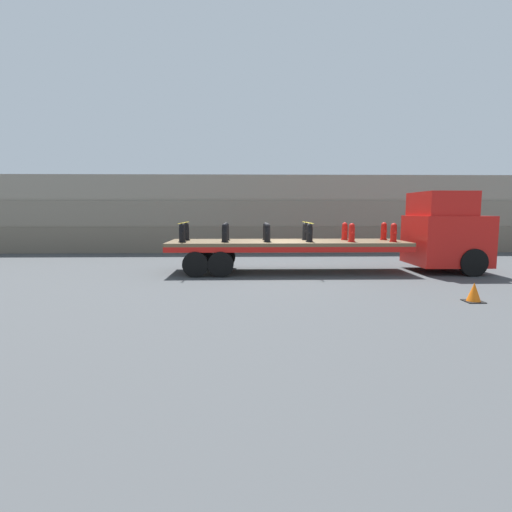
{
  "coord_description": "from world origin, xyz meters",
  "views": [
    {
      "loc": [
        -1.64,
        -15.87,
        2.46
      ],
      "look_at": [
        -1.24,
        0.0,
        0.65
      ],
      "focal_mm": 28.0,
      "sensor_mm": 36.0,
      "label": 1
    }
  ],
  "objects_px": {
    "fire_hydrant_black_near_2": "(267,233)",
    "fire_hydrant_black_far_3": "(305,231)",
    "fire_hydrant_black_far_1": "(226,232)",
    "traffic_cone": "(474,292)",
    "flatbed_trailer": "(269,247)",
    "fire_hydrant_red_far_4": "(345,231)",
    "truck_cab": "(447,232)",
    "fire_hydrant_black_far_0": "(186,232)",
    "fire_hydrant_black_far_2": "(266,232)",
    "fire_hydrant_red_near_5": "(394,233)",
    "fire_hydrant_black_near_1": "(225,233)",
    "fire_hydrant_red_far_5": "(384,231)",
    "fire_hydrant_black_near_0": "(182,233)",
    "fire_hydrant_black_near_3": "(310,233)",
    "fire_hydrant_red_near_4": "(352,233)"
  },
  "relations": [
    {
      "from": "fire_hydrant_black_near_1",
      "to": "fire_hydrant_black_near_2",
      "type": "distance_m",
      "value": 1.63
    },
    {
      "from": "fire_hydrant_black_far_0",
      "to": "fire_hydrant_black_far_2",
      "type": "distance_m",
      "value": 3.27
    },
    {
      "from": "fire_hydrant_black_far_1",
      "to": "fire_hydrant_red_far_5",
      "type": "bearing_deg",
      "value": 0.0
    },
    {
      "from": "fire_hydrant_red_near_5",
      "to": "fire_hydrant_black_near_2",
      "type": "bearing_deg",
      "value": 180.0
    },
    {
      "from": "truck_cab",
      "to": "fire_hydrant_black_near_2",
      "type": "xyz_separation_m",
      "value": [
        -7.29,
        -0.55,
        0.01
      ]
    },
    {
      "from": "flatbed_trailer",
      "to": "fire_hydrant_black_far_2",
      "type": "distance_m",
      "value": 0.82
    },
    {
      "from": "fire_hydrant_black_far_1",
      "to": "fire_hydrant_black_far_3",
      "type": "bearing_deg",
      "value": 0.0
    },
    {
      "from": "fire_hydrant_black_far_1",
      "to": "fire_hydrant_black_near_2",
      "type": "xyz_separation_m",
      "value": [
        1.63,
        -1.1,
        0.0
      ]
    },
    {
      "from": "fire_hydrant_red_near_4",
      "to": "fire_hydrant_black_far_2",
      "type": "bearing_deg",
      "value": 161.33
    },
    {
      "from": "fire_hydrant_red_near_4",
      "to": "traffic_cone",
      "type": "relative_size",
      "value": 1.37
    },
    {
      "from": "fire_hydrant_black_far_3",
      "to": "fire_hydrant_red_near_4",
      "type": "height_order",
      "value": "same"
    },
    {
      "from": "flatbed_trailer",
      "to": "fire_hydrant_black_far_1",
      "type": "distance_m",
      "value": 1.9
    },
    {
      "from": "fire_hydrant_black_far_2",
      "to": "fire_hydrant_black_near_3",
      "type": "bearing_deg",
      "value": -34.06
    },
    {
      "from": "fire_hydrant_black_near_2",
      "to": "fire_hydrant_red_near_4",
      "type": "distance_m",
      "value": 3.27
    },
    {
      "from": "fire_hydrant_black_far_0",
      "to": "traffic_cone",
      "type": "height_order",
      "value": "fire_hydrant_black_far_0"
    },
    {
      "from": "fire_hydrant_black_far_3",
      "to": "fire_hydrant_red_near_5",
      "type": "height_order",
      "value": "same"
    },
    {
      "from": "fire_hydrant_black_far_2",
      "to": "fire_hydrant_black_near_1",
      "type": "bearing_deg",
      "value": -145.94
    },
    {
      "from": "flatbed_trailer",
      "to": "fire_hydrant_red_far_4",
      "type": "distance_m",
      "value": 3.29
    },
    {
      "from": "fire_hydrant_black_near_1",
      "to": "traffic_cone",
      "type": "height_order",
      "value": "fire_hydrant_black_near_1"
    },
    {
      "from": "fire_hydrant_black_near_2",
      "to": "fire_hydrant_black_far_3",
      "type": "xyz_separation_m",
      "value": [
        1.63,
        1.1,
        0.0
      ]
    },
    {
      "from": "fire_hydrant_black_near_2",
      "to": "fire_hydrant_red_near_4",
      "type": "relative_size",
      "value": 1.0
    },
    {
      "from": "fire_hydrant_red_near_5",
      "to": "traffic_cone",
      "type": "height_order",
      "value": "fire_hydrant_red_near_5"
    },
    {
      "from": "fire_hydrant_red_near_5",
      "to": "flatbed_trailer",
      "type": "bearing_deg",
      "value": 173.47
    },
    {
      "from": "fire_hydrant_black_near_1",
      "to": "fire_hydrant_black_near_2",
      "type": "height_order",
      "value": "same"
    },
    {
      "from": "fire_hydrant_black_far_3",
      "to": "traffic_cone",
      "type": "bearing_deg",
      "value": -58.13
    },
    {
      "from": "fire_hydrant_black_far_0",
      "to": "fire_hydrant_red_far_5",
      "type": "bearing_deg",
      "value": 0.0
    },
    {
      "from": "fire_hydrant_black_near_3",
      "to": "fire_hydrant_black_far_3",
      "type": "bearing_deg",
      "value": 90.0
    },
    {
      "from": "truck_cab",
      "to": "fire_hydrant_black_near_3",
      "type": "height_order",
      "value": "truck_cab"
    },
    {
      "from": "fire_hydrant_black_near_0",
      "to": "fire_hydrant_black_far_0",
      "type": "xyz_separation_m",
      "value": [
        0.0,
        1.1,
        0.0
      ]
    },
    {
      "from": "fire_hydrant_black_far_0",
      "to": "fire_hydrant_black_near_2",
      "type": "xyz_separation_m",
      "value": [
        3.27,
        -1.1,
        0.0
      ]
    },
    {
      "from": "truck_cab",
      "to": "fire_hydrant_red_far_5",
      "type": "bearing_deg",
      "value": 166.98
    },
    {
      "from": "fire_hydrant_red_far_4",
      "to": "fire_hydrant_black_far_0",
      "type": "bearing_deg",
      "value": 180.0
    },
    {
      "from": "truck_cab",
      "to": "fire_hydrant_black_far_3",
      "type": "distance_m",
      "value": 5.69
    },
    {
      "from": "fire_hydrant_black_near_1",
      "to": "fire_hydrant_red_near_5",
      "type": "distance_m",
      "value": 6.54
    },
    {
      "from": "truck_cab",
      "to": "fire_hydrant_black_far_2",
      "type": "bearing_deg",
      "value": 175.67
    },
    {
      "from": "flatbed_trailer",
      "to": "fire_hydrant_red_near_5",
      "type": "distance_m",
      "value": 4.89
    },
    {
      "from": "traffic_cone",
      "to": "fire_hydrant_red_far_5",
      "type": "bearing_deg",
      "value": 94.23
    },
    {
      "from": "fire_hydrant_black_far_3",
      "to": "fire_hydrant_red_far_5",
      "type": "xyz_separation_m",
      "value": [
        3.27,
        0.0,
        0.0
      ]
    },
    {
      "from": "fire_hydrant_black_near_1",
      "to": "fire_hydrant_black_far_3",
      "type": "height_order",
      "value": "same"
    },
    {
      "from": "fire_hydrant_black_far_2",
      "to": "fire_hydrant_black_far_3",
      "type": "height_order",
      "value": "same"
    },
    {
      "from": "truck_cab",
      "to": "fire_hydrant_black_near_2",
      "type": "bearing_deg",
      "value": -175.67
    },
    {
      "from": "fire_hydrant_black_near_0",
      "to": "fire_hydrant_black_far_3",
      "type": "bearing_deg",
      "value": 12.7
    },
    {
      "from": "fire_hydrant_black_far_0",
      "to": "fire_hydrant_black_far_3",
      "type": "relative_size",
      "value": 1.0
    },
    {
      "from": "fire_hydrant_red_far_4",
      "to": "flatbed_trailer",
      "type": "bearing_deg",
      "value": -170.17
    },
    {
      "from": "truck_cab",
      "to": "fire_hydrant_black_near_1",
      "type": "height_order",
      "value": "truck_cab"
    },
    {
      "from": "flatbed_trailer",
      "to": "fire_hydrant_red_far_4",
      "type": "xyz_separation_m",
      "value": [
        3.19,
        0.55,
        0.6
      ]
    },
    {
      "from": "fire_hydrant_black_near_1",
      "to": "fire_hydrant_red_far_5",
      "type": "xyz_separation_m",
      "value": [
        6.54,
        1.1,
        0.0
      ]
    },
    {
      "from": "fire_hydrant_black_far_3",
      "to": "fire_hydrant_black_near_1",
      "type": "bearing_deg",
      "value": -161.33
    },
    {
      "from": "fire_hydrant_black_far_2",
      "to": "fire_hydrant_red_far_5",
      "type": "height_order",
      "value": "same"
    },
    {
      "from": "fire_hydrant_black_far_1",
      "to": "traffic_cone",
      "type": "distance_m",
      "value": 9.28
    }
  ]
}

